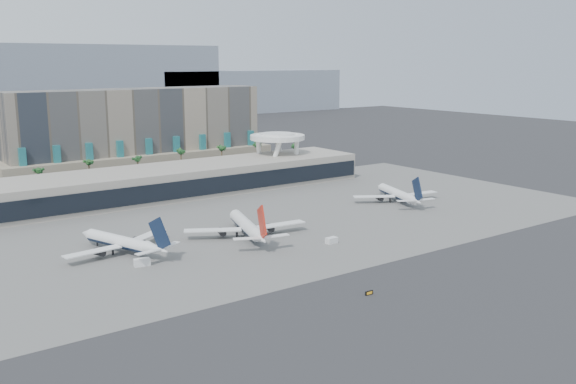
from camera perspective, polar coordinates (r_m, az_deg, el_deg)
ground at (r=187.63m, az=5.71°, el=-5.79°), size 900.00×900.00×0.00m
apron_pad at (r=229.97m, az=-3.42°, el=-2.47°), size 260.00×130.00×0.06m
mountain_ridge at (r=621.58m, az=-22.45°, el=8.37°), size 680.00×60.00×70.00m
hotel at (r=336.15m, az=-13.06°, el=4.65°), size 140.00×30.00×42.00m
terminal at (r=275.42m, az=-9.60°, el=1.13°), size 170.00×32.50×14.50m
saucer_structure at (r=306.64m, az=-0.94°, el=4.61°), size 26.00×26.00×21.89m
palm_row at (r=309.08m, az=-11.38°, el=2.95°), size 157.80×2.80×13.10m
airliner_left at (r=196.07m, az=-14.54°, el=-4.32°), size 35.91×37.13×13.31m
airliner_centre at (r=206.99m, az=-3.66°, el=-3.03°), size 39.19×40.57×14.46m
airliner_right at (r=261.16m, az=9.72°, el=-0.17°), size 35.35×36.56×13.09m
service_vehicle_a at (r=183.19m, az=-12.85°, el=-6.12°), size 4.66×2.92×2.12m
service_vehicle_b at (r=200.57m, az=3.89°, el=-4.32°), size 3.84×2.34×1.91m
taxiway_sign at (r=159.00m, az=7.22°, el=-8.88°), size 2.31×0.45×1.05m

